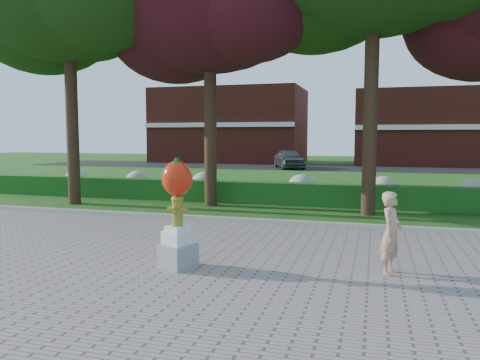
{
  "coord_description": "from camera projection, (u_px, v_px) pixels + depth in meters",
  "views": [
    {
      "loc": [
        3.68,
        -9.81,
        2.5
      ],
      "look_at": [
        0.55,
        1.0,
        1.44
      ],
      "focal_mm": 35.0,
      "sensor_mm": 36.0,
      "label": 1
    }
  ],
  "objects": [
    {
      "name": "curb",
      "position": [
        241.0,
        220.0,
        13.49
      ],
      "size": [
        40.0,
        0.18,
        0.15
      ],
      "primitive_type": "cube",
      "color": "#ADADA5",
      "rests_on": "ground"
    },
    {
      "name": "hydrangea_row",
      "position": [
        291.0,
        187.0,
        18.07
      ],
      "size": [
        20.1,
        1.1,
        0.99
      ],
      "color": "#A8AC83",
      "rests_on": "ground"
    },
    {
      "name": "woman",
      "position": [
        391.0,
        233.0,
        8.32
      ],
      "size": [
        0.51,
        0.63,
        1.48
      ],
      "primitive_type": "imported",
      "rotation": [
        0.0,
        0.0,
        1.25
      ],
      "color": "tan",
      "rests_on": "walkway"
    },
    {
      "name": "parked_car",
      "position": [
        289.0,
        158.0,
        36.07
      ],
      "size": [
        3.33,
        4.78,
        1.51
      ],
      "primitive_type": "imported",
      "rotation": [
        0.0,
        0.0,
        0.39
      ],
      "color": "#3E4145",
      "rests_on": "street"
    },
    {
      "name": "lawn_hedge",
      "position": [
        271.0,
        193.0,
        17.29
      ],
      "size": [
        24.0,
        0.7,
        0.8
      ],
      "primitive_type": "cube",
      "color": "#154C16",
      "rests_on": "ground"
    },
    {
      "name": "building_left",
      "position": [
        230.0,
        126.0,
        45.59
      ],
      "size": [
        14.0,
        8.0,
        7.0
      ],
      "primitive_type": "cube",
      "color": "maroon",
      "rests_on": "ground"
    },
    {
      "name": "ground",
      "position": [
        205.0,
        246.0,
        10.63
      ],
      "size": [
        100.0,
        100.0,
        0.0
      ],
      "primitive_type": "plane",
      "color": "#164A12",
      "rests_on": "ground"
    },
    {
      "name": "walkway",
      "position": [
        108.0,
        307.0,
        6.81
      ],
      "size": [
        40.0,
        14.0,
        0.04
      ],
      "primitive_type": "cube",
      "color": "gray",
      "rests_on": "ground"
    },
    {
      "name": "building_right",
      "position": [
        428.0,
        128.0,
        40.63
      ],
      "size": [
        12.0,
        8.0,
        6.4
      ],
      "primitive_type": "cube",
      "color": "maroon",
      "rests_on": "ground"
    },
    {
      "name": "hydrant_sculpture",
      "position": [
        177.0,
        210.0,
        8.69
      ],
      "size": [
        0.73,
        0.73,
        2.06
      ],
      "rotation": [
        0.0,
        0.0,
        -0.41
      ],
      "color": "gray",
      "rests_on": "walkway"
    },
    {
      "name": "street",
      "position": [
        327.0,
        167.0,
        37.41
      ],
      "size": [
        50.0,
        8.0,
        0.02
      ],
      "primitive_type": "cube",
      "color": "black",
      "rests_on": "ground"
    }
  ]
}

